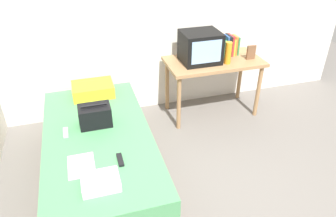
% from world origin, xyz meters
% --- Properties ---
extents(ground_plane, '(8.00, 8.00, 0.00)m').
position_xyz_m(ground_plane, '(0.00, 0.00, 0.00)').
color(ground_plane, slate).
extents(wall_back, '(5.20, 0.10, 2.60)m').
position_xyz_m(wall_back, '(0.00, 2.00, 1.30)').
color(wall_back, silver).
rests_on(wall_back, ground).
extents(bed, '(1.00, 2.00, 0.50)m').
position_xyz_m(bed, '(-0.93, 0.77, 0.25)').
color(bed, '#9E754C').
rests_on(bed, ground).
extents(desk, '(1.16, 0.60, 0.73)m').
position_xyz_m(desk, '(0.57, 1.58, 0.64)').
color(desk, '#9E754C').
rests_on(desk, ground).
extents(tv, '(0.44, 0.39, 0.36)m').
position_xyz_m(tv, '(0.39, 1.59, 0.91)').
color(tv, black).
rests_on(tv, desk).
extents(water_bottle, '(0.08, 0.08, 0.26)m').
position_xyz_m(water_bottle, '(0.68, 1.45, 0.86)').
color(water_bottle, orange).
rests_on(water_bottle, desk).
extents(book_row, '(0.21, 0.17, 0.25)m').
position_xyz_m(book_row, '(0.82, 1.70, 0.84)').
color(book_row, '#337F47').
rests_on(book_row, desk).
extents(picture_frame, '(0.11, 0.02, 0.17)m').
position_xyz_m(picture_frame, '(1.00, 1.48, 0.81)').
color(picture_frame, brown).
rests_on(picture_frame, desk).
extents(pillow, '(0.44, 0.33, 0.13)m').
position_xyz_m(pillow, '(-0.89, 1.55, 0.57)').
color(pillow, yellow).
rests_on(pillow, bed).
extents(handbag, '(0.30, 0.20, 0.22)m').
position_xyz_m(handbag, '(-0.92, 0.94, 0.60)').
color(handbag, black).
rests_on(handbag, bed).
extents(magazine, '(0.21, 0.29, 0.01)m').
position_xyz_m(magazine, '(-1.10, 0.37, 0.51)').
color(magazine, white).
rests_on(magazine, bed).
extents(remote_dark, '(0.04, 0.16, 0.02)m').
position_xyz_m(remote_dark, '(-0.79, 0.35, 0.51)').
color(remote_dark, black).
rests_on(remote_dark, bed).
extents(remote_silver, '(0.04, 0.14, 0.02)m').
position_xyz_m(remote_silver, '(-1.21, 0.87, 0.51)').
color(remote_silver, '#B7B7BC').
rests_on(remote_silver, bed).
extents(folded_towel, '(0.28, 0.22, 0.07)m').
position_xyz_m(folded_towel, '(-0.97, 0.11, 0.54)').
color(folded_towel, white).
rests_on(folded_towel, bed).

